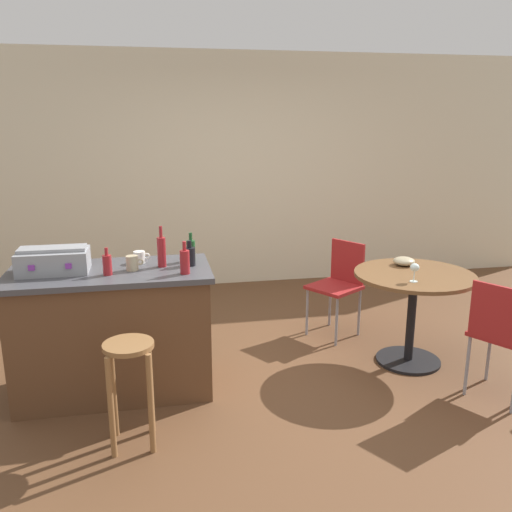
{
  "coord_description": "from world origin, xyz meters",
  "views": [
    {
      "loc": [
        -0.92,
        -3.71,
        1.97
      ],
      "look_at": [
        -0.19,
        0.03,
        0.98
      ],
      "focal_mm": 37.5,
      "sensor_mm": 36.0,
      "label": 1
    }
  ],
  "objects_px": {
    "folding_chair_near": "(502,331)",
    "serving_bowl": "(404,261)",
    "folding_chair_far": "(339,281)",
    "bottle_0": "(107,264)",
    "wine_glass": "(415,268)",
    "dining_table": "(413,295)",
    "bottle_2": "(191,250)",
    "cup_1": "(140,257)",
    "kitchen_island": "(114,331)",
    "bottle_4": "(162,251)",
    "bottle_3": "(185,261)",
    "bottle_1": "(190,256)",
    "cup_0": "(132,263)",
    "toolbox": "(53,260)",
    "wooden_stool": "(130,374)"
  },
  "relations": [
    {
      "from": "cup_1",
      "to": "cup_0",
      "type": "bearing_deg",
      "value": -103.95
    },
    {
      "from": "bottle_4",
      "to": "bottle_2",
      "type": "bearing_deg",
      "value": 28.86
    },
    {
      "from": "dining_table",
      "to": "wine_glass",
      "type": "height_order",
      "value": "wine_glass"
    },
    {
      "from": "serving_bowl",
      "to": "bottle_0",
      "type": "bearing_deg",
      "value": -171.0
    },
    {
      "from": "wine_glass",
      "to": "serving_bowl",
      "type": "distance_m",
      "value": 0.47
    },
    {
      "from": "bottle_2",
      "to": "bottle_4",
      "type": "bearing_deg",
      "value": -151.14
    },
    {
      "from": "toolbox",
      "to": "kitchen_island",
      "type": "bearing_deg",
      "value": -2.27
    },
    {
      "from": "toolbox",
      "to": "folding_chair_near",
      "type": "bearing_deg",
      "value": -12.64
    },
    {
      "from": "bottle_4",
      "to": "bottle_1",
      "type": "bearing_deg",
      "value": -1.73
    },
    {
      "from": "cup_0",
      "to": "bottle_1",
      "type": "bearing_deg",
      "value": 6.48
    },
    {
      "from": "kitchen_island",
      "to": "dining_table",
      "type": "relative_size",
      "value": 1.48
    },
    {
      "from": "wooden_stool",
      "to": "bottle_4",
      "type": "relative_size",
      "value": 2.27
    },
    {
      "from": "folding_chair_near",
      "to": "bottle_2",
      "type": "height_order",
      "value": "bottle_2"
    },
    {
      "from": "folding_chair_near",
      "to": "bottle_2",
      "type": "bearing_deg",
      "value": 158.87
    },
    {
      "from": "kitchen_island",
      "to": "wine_glass",
      "type": "height_order",
      "value": "kitchen_island"
    },
    {
      "from": "folding_chair_far",
      "to": "bottle_0",
      "type": "xyz_separation_m",
      "value": [
        -1.97,
        -0.84,
        0.49
      ]
    },
    {
      "from": "toolbox",
      "to": "bottle_4",
      "type": "bearing_deg",
      "value": 0.33
    },
    {
      "from": "bottle_3",
      "to": "wine_glass",
      "type": "xyz_separation_m",
      "value": [
        1.71,
        0.0,
        -0.14
      ]
    },
    {
      "from": "bottle_3",
      "to": "serving_bowl",
      "type": "distance_m",
      "value": 1.92
    },
    {
      "from": "folding_chair_far",
      "to": "bottle_2",
      "type": "height_order",
      "value": "bottle_2"
    },
    {
      "from": "bottle_0",
      "to": "kitchen_island",
      "type": "bearing_deg",
      "value": 89.5
    },
    {
      "from": "dining_table",
      "to": "bottle_1",
      "type": "height_order",
      "value": "bottle_1"
    },
    {
      "from": "folding_chair_far",
      "to": "bottle_0",
      "type": "bearing_deg",
      "value": -157.04
    },
    {
      "from": "toolbox",
      "to": "serving_bowl",
      "type": "distance_m",
      "value": 2.76
    },
    {
      "from": "kitchen_island",
      "to": "bottle_2",
      "type": "bearing_deg",
      "value": 13.33
    },
    {
      "from": "wine_glass",
      "to": "dining_table",
      "type": "bearing_deg",
      "value": 60.94
    },
    {
      "from": "bottle_0",
      "to": "cup_1",
      "type": "distance_m",
      "value": 0.35
    },
    {
      "from": "folding_chair_near",
      "to": "folding_chair_far",
      "type": "xyz_separation_m",
      "value": [
        -0.7,
        1.38,
        -0.01
      ]
    },
    {
      "from": "bottle_3",
      "to": "toolbox",
      "type": "bearing_deg",
      "value": 166.91
    },
    {
      "from": "toolbox",
      "to": "dining_table",
      "type": "bearing_deg",
      "value": 0.04
    },
    {
      "from": "dining_table",
      "to": "bottle_3",
      "type": "height_order",
      "value": "bottle_3"
    },
    {
      "from": "dining_table",
      "to": "cup_0",
      "type": "xyz_separation_m",
      "value": [
        -2.18,
        -0.05,
        0.4
      ]
    },
    {
      "from": "bottle_1",
      "to": "wine_glass",
      "type": "distance_m",
      "value": 1.68
    },
    {
      "from": "cup_1",
      "to": "wine_glass",
      "type": "height_order",
      "value": "cup_1"
    },
    {
      "from": "folding_chair_near",
      "to": "bottle_1",
      "type": "relative_size",
      "value": 4.78
    },
    {
      "from": "folding_chair_far",
      "to": "bottle_1",
      "type": "height_order",
      "value": "bottle_1"
    },
    {
      "from": "dining_table",
      "to": "bottle_2",
      "type": "xyz_separation_m",
      "value": [
        -1.76,
        0.12,
        0.43
      ]
    },
    {
      "from": "toolbox",
      "to": "wooden_stool",
      "type": "bearing_deg",
      "value": -55.5
    },
    {
      "from": "cup_1",
      "to": "serving_bowl",
      "type": "xyz_separation_m",
      "value": [
        2.16,
        0.1,
        -0.17
      ]
    },
    {
      "from": "kitchen_island",
      "to": "bottle_4",
      "type": "height_order",
      "value": "bottle_4"
    },
    {
      "from": "bottle_2",
      "to": "cup_1",
      "type": "xyz_separation_m",
      "value": [
        -0.38,
        0.02,
        -0.04
      ]
    },
    {
      "from": "folding_chair_far",
      "to": "bottle_3",
      "type": "xyz_separation_m",
      "value": [
        -1.46,
        -0.91,
        0.5
      ]
    },
    {
      "from": "bottle_2",
      "to": "cup_1",
      "type": "bearing_deg",
      "value": 177.37
    },
    {
      "from": "kitchen_island",
      "to": "cup_1",
      "type": "distance_m",
      "value": 0.57
    },
    {
      "from": "bottle_0",
      "to": "cup_1",
      "type": "bearing_deg",
      "value": 52.64
    },
    {
      "from": "folding_chair_near",
      "to": "serving_bowl",
      "type": "height_order",
      "value": "folding_chair_near"
    },
    {
      "from": "dining_table",
      "to": "toolbox",
      "type": "relative_size",
      "value": 2.03
    },
    {
      "from": "cup_1",
      "to": "serving_bowl",
      "type": "relative_size",
      "value": 0.67
    },
    {
      "from": "bottle_0",
      "to": "cup_1",
      "type": "relative_size",
      "value": 1.58
    },
    {
      "from": "bottle_4",
      "to": "folding_chair_far",
      "type": "bearing_deg",
      "value": 23.5
    }
  ]
}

